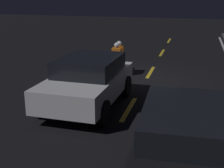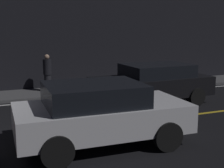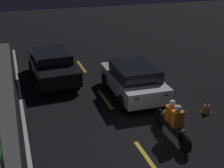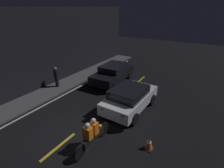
# 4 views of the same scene
# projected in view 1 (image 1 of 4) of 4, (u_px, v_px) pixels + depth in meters

# --- Properties ---
(ground_plane) EXTENTS (56.00, 56.00, 0.00)m
(ground_plane) POSITION_uv_depth(u_px,v_px,m) (147.00, 78.00, 12.60)
(ground_plane) COLOR black
(lane_dash_a) EXTENTS (2.00, 0.14, 0.01)m
(lane_dash_a) POSITION_uv_depth(u_px,v_px,m) (169.00, 41.00, 21.84)
(lane_dash_a) COLOR gold
(lane_dash_a) RESTS_ON ground
(lane_dash_b) EXTENTS (2.00, 0.14, 0.01)m
(lane_dash_b) POSITION_uv_depth(u_px,v_px,m) (162.00, 53.00, 17.68)
(lane_dash_b) COLOR gold
(lane_dash_b) RESTS_ON ground
(lane_dash_c) EXTENTS (2.00, 0.14, 0.01)m
(lane_dash_c) POSITION_uv_depth(u_px,v_px,m) (150.00, 72.00, 13.52)
(lane_dash_c) COLOR gold
(lane_dash_c) RESTS_ON ground
(lane_dash_d) EXTENTS (2.00, 0.14, 0.01)m
(lane_dash_d) POSITION_uv_depth(u_px,v_px,m) (129.00, 109.00, 9.36)
(lane_dash_d) COLOR gold
(lane_dash_d) RESTS_ON ground
(sedan_white) EXTENTS (4.06, 2.09, 1.49)m
(sedan_white) POSITION_uv_depth(u_px,v_px,m) (88.00, 80.00, 9.50)
(sedan_white) COLOR silver
(sedan_white) RESTS_ON ground
(van_black) EXTENTS (4.35, 2.15, 1.44)m
(van_black) POSITION_uv_depth(u_px,v_px,m) (188.00, 137.00, 5.88)
(van_black) COLOR black
(van_black) RESTS_ON ground
(motorcycle) EXTENTS (2.41, 0.36, 1.40)m
(motorcycle) POSITION_uv_depth(u_px,v_px,m) (118.00, 60.00, 12.90)
(motorcycle) COLOR black
(motorcycle) RESTS_ON ground
(traffic_cone_near) EXTENTS (0.43, 0.43, 0.64)m
(traffic_cone_near) POSITION_uv_depth(u_px,v_px,m) (75.00, 61.00, 14.21)
(traffic_cone_near) COLOR black
(traffic_cone_near) RESTS_ON ground
(traffic_cone_mid) EXTENTS (0.44, 0.44, 0.57)m
(traffic_cone_mid) POSITION_uv_depth(u_px,v_px,m) (57.00, 72.00, 12.44)
(traffic_cone_mid) COLOR black
(traffic_cone_mid) RESTS_ON ground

